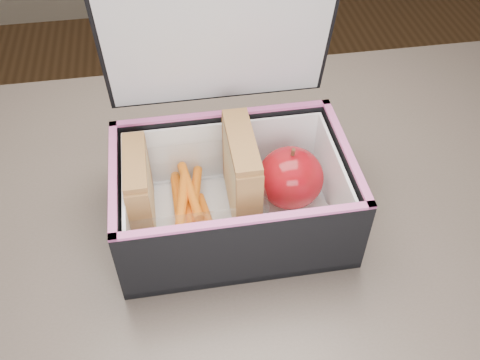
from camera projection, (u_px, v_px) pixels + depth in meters
The scene contains 8 objects.
kitchen_table at pixel (232, 298), 0.70m from camera, with size 1.20×0.80×0.75m.
lunch_bag at pixel (232, 188), 0.63m from camera, with size 0.27×0.22×0.27m.
plastic_tub at pixel (192, 197), 0.64m from camera, with size 0.16×0.12×0.07m, color white, non-canonical shape.
sandwich_left at pixel (140, 191), 0.62m from camera, with size 0.03×0.09×0.10m.
sandwich_right at pixel (241, 175), 0.62m from camera, with size 0.03×0.10×0.12m.
carrot_sticks at pixel (189, 204), 0.65m from camera, with size 0.06×0.15×0.03m.
paper_napkin at pixel (289, 200), 0.67m from camera, with size 0.07×0.07×0.01m, color white.
red_apple at pixel (290, 178), 0.64m from camera, with size 0.08×0.08×0.08m.
Camera 1 is at (-0.05, -0.37, 1.27)m, focal length 40.00 mm.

